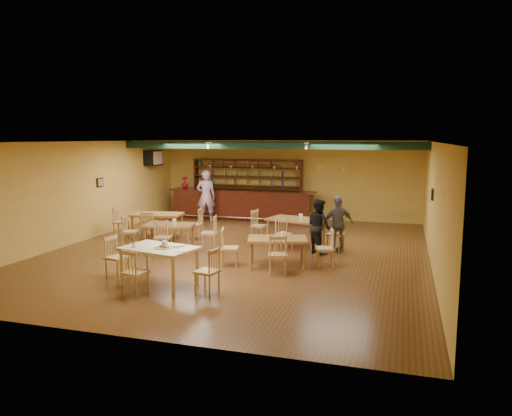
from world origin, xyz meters
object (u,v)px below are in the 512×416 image
(dining_table_d, at_px, (277,252))
(near_table, at_px, (160,266))
(dining_table_a, at_px, (158,225))
(patron_right_a, at_px, (319,226))
(dining_table_b, at_px, (296,232))
(dining_table_c, at_px, (170,236))
(bar_counter, at_px, (242,205))
(patron_bar, at_px, (206,196))

(dining_table_d, height_order, near_table, near_table)
(dining_table_a, relative_size, near_table, 0.99)
(near_table, bearing_deg, dining_table_d, 58.86)
(dining_table_d, height_order, patron_right_a, patron_right_a)
(dining_table_b, bearing_deg, dining_table_c, -142.77)
(bar_counter, bearing_deg, dining_table_a, -110.22)
(dining_table_d, bearing_deg, patron_right_a, 50.89)
(near_table, bearing_deg, dining_table_b, 78.92)
(bar_counter, bearing_deg, dining_table_c, -94.55)
(dining_table_c, bearing_deg, bar_counter, 73.46)
(dining_table_b, relative_size, dining_table_c, 1.14)
(dining_table_a, bearing_deg, patron_bar, 75.70)
(dining_table_c, distance_m, patron_bar, 4.53)
(patron_right_a, bearing_deg, dining_table_c, 55.07)
(dining_table_a, bearing_deg, near_table, -69.78)
(near_table, height_order, patron_bar, patron_bar)
(dining_table_a, xyz_separation_m, patron_bar, (0.33, 3.16, 0.58))
(dining_table_a, relative_size, patron_right_a, 1.01)
(bar_counter, relative_size, patron_bar, 2.95)
(bar_counter, bearing_deg, near_table, -83.42)
(dining_table_c, distance_m, patron_right_a, 4.21)
(dining_table_a, height_order, patron_right_a, patron_right_a)
(bar_counter, distance_m, dining_table_a, 4.25)
(near_table, height_order, patron_right_a, patron_right_a)
(patron_bar, bearing_deg, patron_right_a, 123.91)
(bar_counter, relative_size, dining_table_c, 4.09)
(dining_table_a, height_order, dining_table_b, dining_table_b)
(patron_right_a, bearing_deg, dining_table_a, 39.54)
(near_table, relative_size, patron_right_a, 1.02)
(bar_counter, height_order, patron_bar, patron_bar)
(bar_counter, distance_m, dining_table_b, 4.85)
(dining_table_c, bearing_deg, dining_table_d, -29.28)
(dining_table_b, relative_size, patron_right_a, 1.05)
(dining_table_d, bearing_deg, patron_bar, 111.59)
(dining_table_d, distance_m, near_table, 2.97)
(dining_table_c, relative_size, patron_bar, 0.72)
(dining_table_d, height_order, patron_bar, patron_bar)
(patron_bar, bearing_deg, dining_table_a, 66.16)
(bar_counter, bearing_deg, dining_table_d, -64.59)
(dining_table_d, bearing_deg, dining_table_c, 147.33)
(dining_table_d, relative_size, patron_bar, 0.74)
(dining_table_d, xyz_separation_m, patron_right_a, (0.73, 1.66, 0.39))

